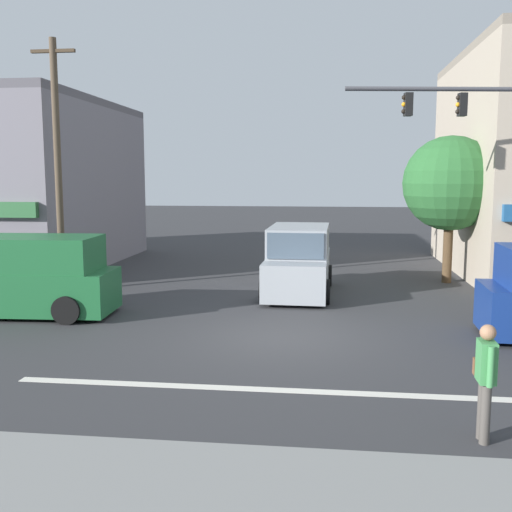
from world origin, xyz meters
name	(u,v)px	position (x,y,z in m)	size (l,w,h in m)	color
ground_plane	(282,336)	(0.00, 0.00, 0.00)	(120.00, 120.00, 0.00)	#333335
lane_marking_stripe	(267,389)	(0.00, -3.50, 0.00)	(9.00, 0.24, 0.01)	silver
street_tree	(450,184)	(5.14, 7.77, 3.42)	(3.23, 3.23, 5.05)	#4C3823
utility_pole_near_left	(58,163)	(-7.43, 4.66, 4.09)	(1.40, 0.22, 7.88)	brown
traffic_light_mast	(486,157)	(5.18, 3.39, 4.18)	(4.85, 0.85, 6.20)	#47474C
van_crossing_center	(30,278)	(-6.81, 1.35, 1.01)	(4.69, 2.22, 2.11)	#1E6033
van_crossing_rightbound	(299,262)	(0.11, 5.25, 1.01)	(2.12, 4.64, 2.11)	#999EA3
pedestrian_foreground_with_bag	(486,375)	(3.21, -5.13, 0.95)	(0.30, 0.67, 1.67)	#4C4742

